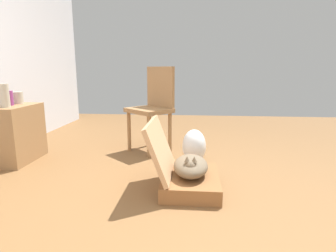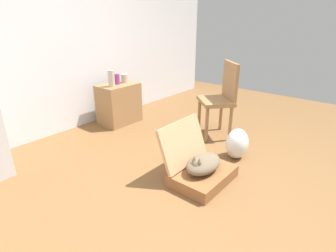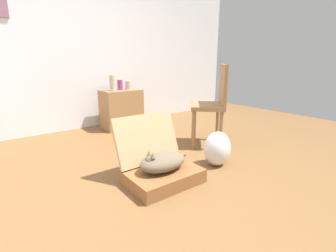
# 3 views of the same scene
# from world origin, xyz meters

# --- Properties ---
(ground_plane) EXTENTS (7.68, 7.68, 0.00)m
(ground_plane) POSITION_xyz_m (0.00, 0.00, 0.00)
(ground_plane) COLOR brown
(ground_plane) RESTS_ON ground
(wall_back) EXTENTS (6.40, 0.15, 2.60)m
(wall_back) POSITION_xyz_m (-0.00, 2.26, 1.30)
(wall_back) COLOR silver
(wall_back) RESTS_ON ground
(suitcase_base) EXTENTS (0.63, 0.46, 0.12)m
(suitcase_base) POSITION_xyz_m (0.08, -0.05, 0.06)
(suitcase_base) COLOR brown
(suitcase_base) RESTS_ON ground
(suitcase_lid) EXTENTS (0.63, 0.20, 0.45)m
(suitcase_lid) POSITION_xyz_m (0.08, 0.21, 0.34)
(suitcase_lid) COLOR tan
(suitcase_lid) RESTS_ON suitcase_base
(cat) EXTENTS (0.52, 0.28, 0.20)m
(cat) POSITION_xyz_m (0.08, -0.04, 0.20)
(cat) COLOR brown
(cat) RESTS_ON suitcase_base
(plastic_bag_white) EXTENTS (0.30, 0.25, 0.36)m
(plastic_bag_white) POSITION_xyz_m (0.75, -0.08, 0.18)
(plastic_bag_white) COLOR silver
(plastic_bag_white) RESTS_ON ground
(side_table) EXTENTS (0.59, 0.41, 0.60)m
(side_table) POSITION_xyz_m (0.64, 1.85, 0.30)
(side_table) COLOR olive
(side_table) RESTS_ON ground
(vase_tall) EXTENTS (0.09, 0.09, 0.23)m
(vase_tall) POSITION_xyz_m (0.50, 1.80, 0.72)
(vase_tall) COLOR #B7AD99
(vase_tall) RESTS_ON side_table
(vase_short) EXTENTS (0.11, 0.11, 0.13)m
(vase_short) POSITION_xyz_m (0.79, 1.85, 0.67)
(vase_short) COLOR #B7AD99
(vase_short) RESTS_ON side_table
(vase_round) EXTENTS (0.08, 0.08, 0.15)m
(vase_round) POSITION_xyz_m (0.64, 1.86, 0.68)
(vase_round) COLOR #8C387A
(vase_round) RESTS_ON side_table
(chair) EXTENTS (0.62, 0.62, 1.01)m
(chair) POSITION_xyz_m (1.19, 0.41, 0.56)
(chair) COLOR olive
(chair) RESTS_ON ground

